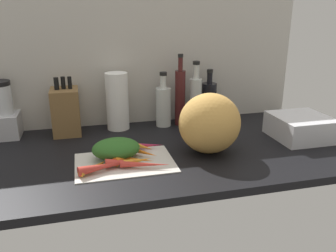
# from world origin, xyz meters

# --- Properties ---
(ground_plane) EXTENTS (1.70, 0.80, 0.03)m
(ground_plane) POSITION_xyz_m (0.00, 0.00, -0.01)
(ground_plane) COLOR black
(wall_back) EXTENTS (1.70, 0.03, 0.60)m
(wall_back) POSITION_xyz_m (0.00, 0.39, 0.30)
(wall_back) COLOR #BCB7AD
(wall_back) RESTS_ON ground_plane
(cutting_board) EXTENTS (0.36, 0.26, 0.01)m
(cutting_board) POSITION_xyz_m (-0.10, -0.11, 0.00)
(cutting_board) COLOR beige
(cutting_board) RESTS_ON ground_plane
(carrot_0) EXTENTS (0.11, 0.04, 0.03)m
(carrot_0) POSITION_xyz_m (-0.06, -0.15, 0.02)
(carrot_0) COLOR orange
(carrot_0) RESTS_ON cutting_board
(carrot_1) EXTENTS (0.16, 0.09, 0.02)m
(carrot_1) POSITION_xyz_m (-0.07, -0.12, 0.02)
(carrot_1) COLOR orange
(carrot_1) RESTS_ON cutting_board
(carrot_2) EXTENTS (0.10, 0.10, 0.03)m
(carrot_2) POSITION_xyz_m (-0.03, -0.01, 0.02)
(carrot_2) COLOR orange
(carrot_2) RESTS_ON cutting_board
(carrot_3) EXTENTS (0.11, 0.04, 0.03)m
(carrot_3) POSITION_xyz_m (-0.12, -0.15, 0.03)
(carrot_3) COLOR red
(carrot_3) RESTS_ON cutting_board
(carrot_4) EXTENTS (0.13, 0.14, 0.03)m
(carrot_4) POSITION_xyz_m (-0.04, -0.06, 0.02)
(carrot_4) COLOR orange
(carrot_4) RESTS_ON cutting_board
(carrot_5) EXTENTS (0.11, 0.11, 0.03)m
(carrot_5) POSITION_xyz_m (-0.10, -0.11, 0.02)
(carrot_5) COLOR orange
(carrot_5) RESTS_ON cutting_board
(carrot_6) EXTENTS (0.14, 0.05, 0.02)m
(carrot_6) POSITION_xyz_m (-0.19, -0.15, 0.02)
(carrot_6) COLOR orange
(carrot_6) RESTS_ON cutting_board
(carrot_7) EXTENTS (0.18, 0.07, 0.02)m
(carrot_7) POSITION_xyz_m (-0.04, -0.18, 0.02)
(carrot_7) COLOR red
(carrot_7) RESTS_ON cutting_board
(carrot_8) EXTENTS (0.18, 0.05, 0.02)m
(carrot_8) POSITION_xyz_m (-0.06, -0.01, 0.02)
(carrot_8) COLOR red
(carrot_8) RESTS_ON cutting_board
(carrot_9) EXTENTS (0.11, 0.11, 0.02)m
(carrot_9) POSITION_xyz_m (-0.22, -0.16, 0.02)
(carrot_9) COLOR orange
(carrot_9) RESTS_ON cutting_board
(carrot_10) EXTENTS (0.16, 0.06, 0.02)m
(carrot_10) POSITION_xyz_m (-0.01, 0.00, 0.02)
(carrot_10) COLOR #B2264C
(carrot_10) RESTS_ON cutting_board
(carrot_11) EXTENTS (0.17, 0.08, 0.03)m
(carrot_11) POSITION_xyz_m (-0.19, -0.17, 0.02)
(carrot_11) COLOR red
(carrot_11) RESTS_ON cutting_board
(carrot_greens_pile) EXTENTS (0.18, 0.14, 0.08)m
(carrot_greens_pile) POSITION_xyz_m (-0.13, -0.07, 0.05)
(carrot_greens_pile) COLOR #2D6023
(carrot_greens_pile) RESTS_ON cutting_board
(winter_squash) EXTENTS (0.25, 0.23, 0.24)m
(winter_squash) POSITION_xyz_m (0.24, -0.08, 0.12)
(winter_squash) COLOR gold
(winter_squash) RESTS_ON ground_plane
(knife_block) EXTENTS (0.12, 0.15, 0.26)m
(knife_block) POSITION_xyz_m (-0.32, 0.29, 0.11)
(knife_block) COLOR brown
(knife_block) RESTS_ON ground_plane
(blender_appliance) EXTENTS (0.15, 0.15, 0.25)m
(blender_appliance) POSITION_xyz_m (-0.59, 0.31, 0.11)
(blender_appliance) COLOR #B2B2B7
(blender_appliance) RESTS_ON ground_plane
(paper_towel_roll) EXTENTS (0.11, 0.11, 0.27)m
(paper_towel_roll) POSITION_xyz_m (-0.08, 0.30, 0.14)
(paper_towel_roll) COLOR white
(paper_towel_roll) RESTS_ON ground_plane
(bottle_0) EXTENTS (0.07, 0.07, 0.27)m
(bottle_0) POSITION_xyz_m (0.14, 0.28, 0.10)
(bottle_0) COLOR silver
(bottle_0) RESTS_ON ground_plane
(bottle_1) EXTENTS (0.05, 0.05, 0.35)m
(bottle_1) POSITION_xyz_m (0.22, 0.28, 0.14)
(bottle_1) COLOR #471919
(bottle_1) RESTS_ON ground_plane
(bottle_2) EXTENTS (0.06, 0.06, 0.31)m
(bottle_2) POSITION_xyz_m (0.30, 0.27, 0.13)
(bottle_2) COLOR silver
(bottle_2) RESTS_ON ground_plane
(bottle_3) EXTENTS (0.07, 0.07, 0.26)m
(bottle_3) POSITION_xyz_m (0.38, 0.31, 0.10)
(bottle_3) COLOR black
(bottle_3) RESTS_ON ground_plane
(dish_rack) EXTENTS (0.24, 0.24, 0.10)m
(dish_rack) POSITION_xyz_m (0.69, -0.04, 0.05)
(dish_rack) COLOR silver
(dish_rack) RESTS_ON ground_plane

